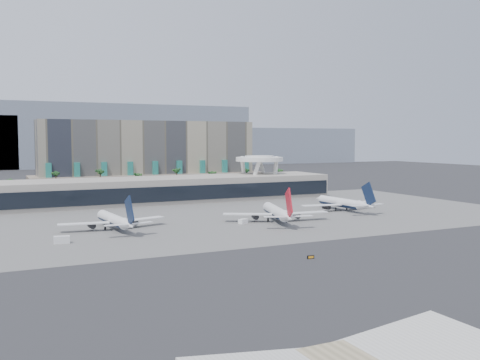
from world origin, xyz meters
name	(u,v)px	position (x,y,z in m)	size (l,w,h in m)	color
ground	(275,238)	(0.00, 0.00, 0.00)	(900.00, 900.00, 0.00)	#232326
apron_pad	(209,216)	(0.00, 55.00, 0.03)	(260.00, 130.00, 0.06)	#5B5B59
mountain_ridge	(92,140)	(27.88, 470.00, 29.89)	(680.00, 60.00, 70.00)	gray
hotel	(150,162)	(10.00, 174.41, 16.81)	(140.00, 30.00, 42.00)	tan
terminal	(167,189)	(0.00, 109.84, 6.52)	(170.00, 32.50, 14.50)	#A8A093
saucer_structure	(259,162)	(55.00, 116.00, 18.45)	(26.00, 26.00, 21.89)	white
palm_row	(160,176)	(7.00, 145.00, 10.50)	(157.80, 2.80, 13.10)	brown
airliner_left	(114,220)	(-41.74, 38.32, 3.36)	(37.37, 38.60, 13.32)	white
airliner_centre	(277,212)	(17.24, 29.53, 3.65)	(39.45, 40.89, 14.48)	white
airliner_right	(342,203)	(58.33, 44.60, 3.47)	(38.68, 39.85, 13.75)	white
service_vehicle_a	(62,240)	(-61.24, 20.31, 1.12)	(4.59, 2.24, 2.24)	silver
service_vehicle_b	(243,221)	(3.61, 30.47, 0.90)	(3.48, 1.99, 1.79)	white
taxiway_sign	(311,257)	(-5.67, -28.74, 0.45)	(2.00, 0.46, 0.90)	black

